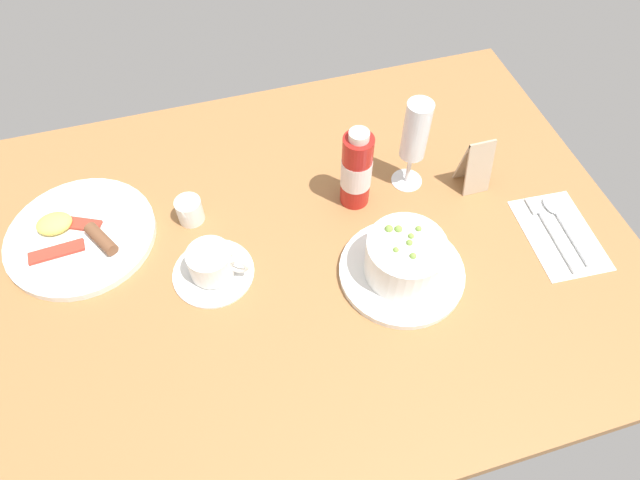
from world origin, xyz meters
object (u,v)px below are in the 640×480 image
at_px(coffee_cup, 212,265).
at_px(wine_glass, 415,135).
at_px(cutlery_setting, 559,232).
at_px(porridge_bowl, 404,260).
at_px(creamer_jug, 189,210).
at_px(breakfast_plate, 80,235).
at_px(menu_card, 476,164).
at_px(sauce_bottle_red, 356,170).

relative_size(coffee_cup, wine_glass, 0.73).
bearing_deg(cutlery_setting, porridge_bowl, -179.56).
distance_m(coffee_cup, creamer_jug, 0.13).
xyz_separation_m(coffee_cup, wine_glass, (0.38, 0.10, 0.09)).
bearing_deg(breakfast_plate, menu_card, -5.96).
distance_m(wine_glass, breakfast_plate, 0.60).
relative_size(porridge_bowl, cutlery_setting, 1.12).
height_order(cutlery_setting, wine_glass, wine_glass).
distance_m(breakfast_plate, menu_card, 0.71).
bearing_deg(creamer_jug, wine_glass, -3.14).
relative_size(coffee_cup, creamer_jug, 2.50).
xyz_separation_m(coffee_cup, sauce_bottle_red, (0.27, 0.09, 0.05)).
distance_m(porridge_bowl, coffee_cup, 0.31).
bearing_deg(wine_glass, creamer_jug, 176.86).
bearing_deg(creamer_jug, coffee_cup, -81.47).
bearing_deg(porridge_bowl, creamer_jug, 146.21).
distance_m(coffee_cup, wine_glass, 0.41).
xyz_separation_m(creamer_jug, wine_glass, (0.40, -0.02, 0.09)).
xyz_separation_m(sauce_bottle_red, menu_card, (0.22, -0.03, -0.02)).
xyz_separation_m(porridge_bowl, sauce_bottle_red, (-0.02, 0.18, 0.04)).
bearing_deg(porridge_bowl, sauce_bottle_red, 97.86).
bearing_deg(coffee_cup, sauce_bottle_red, 17.86).
distance_m(cutlery_setting, sauce_bottle_red, 0.37).
xyz_separation_m(porridge_bowl, breakfast_plate, (-0.51, 0.22, -0.03)).
bearing_deg(cutlery_setting, wine_glass, 138.35).
height_order(creamer_jug, breakfast_plate, creamer_jug).
bearing_deg(coffee_cup, creamer_jug, 98.53).
distance_m(creamer_jug, breakfast_plate, 0.19).
bearing_deg(porridge_bowl, cutlery_setting, 0.44).
bearing_deg(coffee_cup, breakfast_plate, 146.96).
height_order(coffee_cup, wine_glass, wine_glass).
bearing_deg(sauce_bottle_red, wine_glass, 7.78).
xyz_separation_m(coffee_cup, breakfast_plate, (-0.21, 0.14, -0.02)).
distance_m(porridge_bowl, breakfast_plate, 0.56).
bearing_deg(breakfast_plate, sauce_bottle_red, -5.70).
bearing_deg(breakfast_plate, porridge_bowl, -23.75).
xyz_separation_m(cutlery_setting, menu_card, (-0.10, 0.15, 0.05)).
distance_m(cutlery_setting, coffee_cup, 0.60).
height_order(breakfast_plate, menu_card, menu_card).
bearing_deg(sauce_bottle_red, menu_card, -6.51).
bearing_deg(menu_card, wine_glass, 160.30).
bearing_deg(cutlery_setting, creamer_jug, 161.09).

